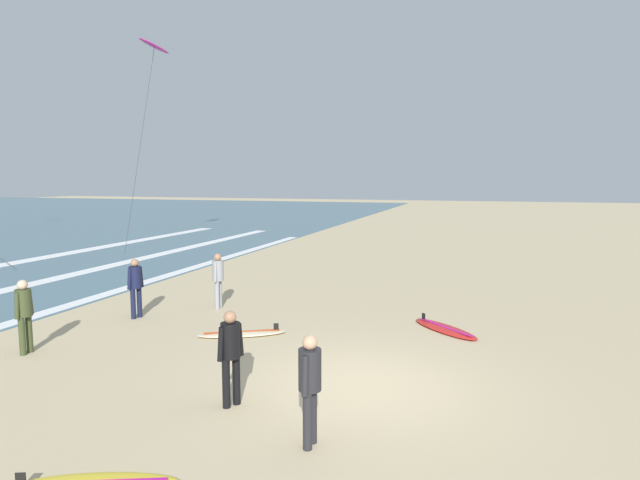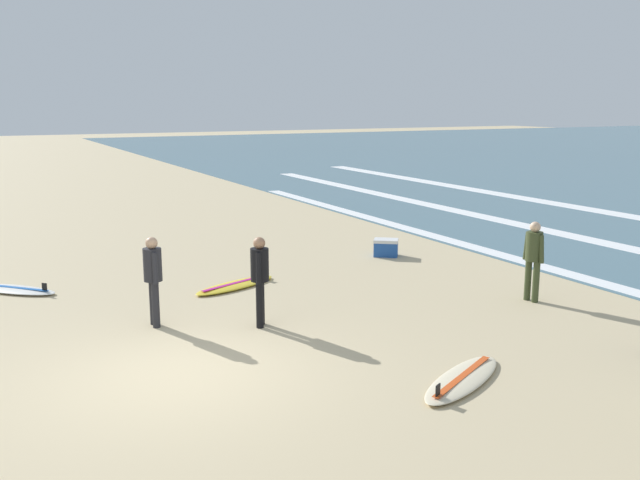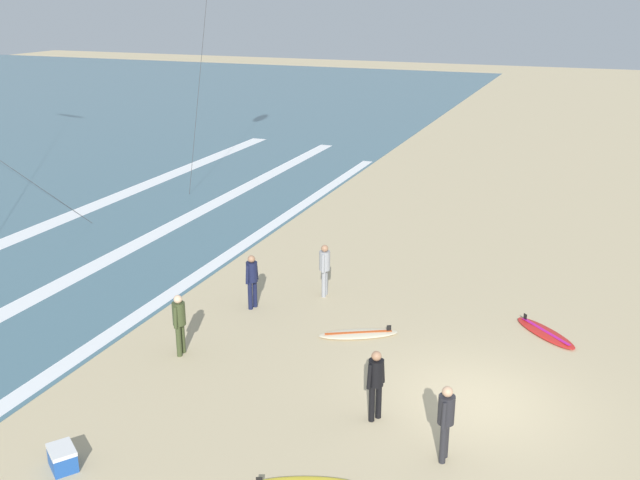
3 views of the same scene
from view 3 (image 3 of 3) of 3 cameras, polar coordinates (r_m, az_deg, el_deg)
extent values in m
plane|color=tan|center=(16.72, 12.09, -12.38)|extent=(160.00, 160.00, 0.00)
cube|color=white|center=(21.44, -13.12, -5.12)|extent=(40.71, 0.52, 0.01)
cube|color=white|center=(22.46, -23.21, -5.09)|extent=(50.51, 0.73, 0.01)
cylinder|color=black|center=(15.56, 4.10, -12.75)|extent=(0.13, 0.13, 0.82)
cylinder|color=black|center=(15.68, 4.64, -12.50)|extent=(0.13, 0.13, 0.82)
cylinder|color=black|center=(15.26, 4.44, -10.38)|extent=(0.32, 0.32, 0.58)
cylinder|color=black|center=(15.16, 3.92, -10.70)|extent=(0.16, 0.14, 0.56)
cylinder|color=black|center=(15.39, 4.94, -10.24)|extent=(0.16, 0.14, 0.56)
sphere|color=#9E7051|center=(15.08, 4.48, -9.11)|extent=(0.21, 0.21, 0.21)
cylinder|color=#232328|center=(14.68, 9.87, -15.16)|extent=(0.13, 0.13, 0.82)
cylinder|color=#232328|center=(14.51, 9.68, -15.58)|extent=(0.13, 0.13, 0.82)
cylinder|color=#232328|center=(14.22, 9.93, -13.03)|extent=(0.32, 0.32, 0.58)
cylinder|color=#232328|center=(14.39, 10.10, -12.74)|extent=(0.14, 0.09, 0.56)
cylinder|color=#232328|center=(14.07, 9.75, -13.50)|extent=(0.14, 0.09, 0.56)
sphere|color=tan|center=(14.02, 10.02, -11.70)|extent=(0.21, 0.21, 0.21)
cylinder|color=#141938|center=(20.69, -5.53, -4.39)|extent=(0.13, 0.13, 0.82)
cylinder|color=#141938|center=(20.83, -5.16, -4.22)|extent=(0.13, 0.13, 0.82)
cylinder|color=#141938|center=(20.49, -5.40, -2.51)|extent=(0.32, 0.32, 0.58)
cylinder|color=#141938|center=(20.38, -5.75, -2.73)|extent=(0.15, 0.12, 0.56)
cylinder|color=#141938|center=(20.63, -5.05, -2.42)|extent=(0.15, 0.12, 0.56)
sphere|color=#9E7051|center=(20.36, -5.43, -1.50)|extent=(0.21, 0.21, 0.21)
cylinder|color=gray|center=(21.40, 0.30, -3.49)|extent=(0.13, 0.13, 0.82)
cylinder|color=gray|center=(21.58, 0.44, -3.29)|extent=(0.13, 0.13, 0.82)
cylinder|color=gray|center=(21.24, 0.37, -1.64)|extent=(0.32, 0.32, 0.58)
cylinder|color=gray|center=(21.08, 0.24, -1.88)|extent=(0.14, 0.10, 0.56)
cylinder|color=gray|center=(21.42, 0.50, -1.53)|extent=(0.14, 0.10, 0.56)
sphere|color=#9E7051|center=(21.11, 0.38, -0.66)|extent=(0.21, 0.21, 0.21)
cylinder|color=#384223|center=(18.37, -11.08, -7.82)|extent=(0.13, 0.13, 0.82)
cylinder|color=#384223|center=(18.53, -10.80, -7.56)|extent=(0.13, 0.13, 0.82)
cylinder|color=#384223|center=(18.15, -11.07, -5.71)|extent=(0.32, 0.32, 0.58)
cylinder|color=#384223|center=(18.01, -11.34, -6.02)|extent=(0.14, 0.10, 0.56)
cylinder|color=#384223|center=(18.31, -10.80, -5.56)|extent=(0.14, 0.10, 0.56)
sphere|color=#DBB28E|center=(18.00, -11.15, -4.60)|extent=(0.21, 0.21, 0.21)
ellipsoid|color=red|center=(20.17, 17.35, -7.00)|extent=(1.89, 1.93, 0.09)
cube|color=#BF198C|center=(20.15, 17.36, -6.88)|extent=(1.31, 1.36, 0.01)
cube|color=black|center=(20.66, 15.88, -5.83)|extent=(0.09, 0.10, 0.16)
ellipsoid|color=beige|center=(19.24, 3.04, -7.40)|extent=(1.52, 2.14, 0.09)
cube|color=#D84C19|center=(19.22, 3.04, -7.27)|extent=(0.93, 1.62, 0.01)
cube|color=black|center=(19.33, 5.46, -6.92)|extent=(0.07, 0.11, 0.16)
cylinder|color=#333333|center=(33.50, -9.41, 13.15)|extent=(3.35, 0.18, 10.69)
cube|color=#1E4C9E|center=(15.13, -19.63, -16.00)|extent=(0.71, 0.74, 0.36)
cube|color=silver|center=(15.01, -19.72, -15.31)|extent=(0.72, 0.76, 0.08)
camera|label=1|loc=(7.14, 18.59, -24.84)|focal=29.76mm
camera|label=2|loc=(24.08, 22.64, 6.24)|focal=38.70mm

